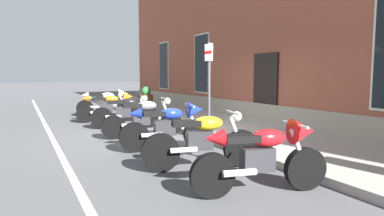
% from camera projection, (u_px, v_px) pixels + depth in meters
% --- Properties ---
extents(ground_plane, '(140.00, 140.00, 0.00)m').
position_uv_depth(ground_plane, '(180.00, 133.00, 9.06)').
color(ground_plane, '#4C4C4F').
extents(sidewalk, '(30.76, 3.06, 0.14)m').
position_uv_depth(sidewalk, '(226.00, 127.00, 9.76)').
color(sidewalk, gray).
rests_on(sidewalk, ground_plane).
extents(lane_stripe, '(30.76, 0.12, 0.01)m').
position_uv_depth(lane_stripe, '(56.00, 145.00, 7.58)').
color(lane_stripe, silver).
rests_on(lane_stripe, ground_plane).
extents(brick_pub_facade, '(24.76, 6.12, 7.75)m').
position_uv_depth(brick_pub_facade, '(334.00, 11.00, 11.48)').
color(brick_pub_facade, brown).
rests_on(brick_pub_facade, ground_plane).
extents(motorcycle_white_sport, '(0.88, 2.11, 1.06)m').
position_uv_depth(motorcycle_white_sport, '(107.00, 102.00, 12.86)').
color(motorcycle_white_sport, black).
rests_on(motorcycle_white_sport, ground_plane).
extents(motorcycle_orange_sport, '(0.67, 2.08, 1.04)m').
position_uv_depth(motorcycle_orange_sport, '(110.00, 105.00, 11.27)').
color(motorcycle_orange_sport, black).
rests_on(motorcycle_orange_sport, ground_plane).
extents(motorcycle_black_naked, '(0.78, 1.97, 0.98)m').
position_uv_depth(motorcycle_black_naked, '(126.00, 112.00, 9.90)').
color(motorcycle_black_naked, black).
rests_on(motorcycle_black_naked, ground_plane).
extents(motorcycle_grey_naked, '(0.62, 2.12, 1.02)m').
position_uv_depth(motorcycle_grey_naked, '(144.00, 118.00, 8.48)').
color(motorcycle_grey_naked, black).
rests_on(motorcycle_grey_naked, ground_plane).
extents(motorcycle_blue_sport, '(0.65, 2.03, 1.04)m').
position_uv_depth(motorcycle_blue_sport, '(170.00, 124.00, 7.04)').
color(motorcycle_blue_sport, black).
rests_on(motorcycle_blue_sport, ground_plane).
extents(motorcycle_yellow_naked, '(0.76, 2.07, 0.99)m').
position_uv_depth(motorcycle_yellow_naked, '(203.00, 141.00, 5.59)').
color(motorcycle_yellow_naked, black).
rests_on(motorcycle_yellow_naked, ground_plane).
extents(motorcycle_red_sport, '(0.74, 1.94, 1.02)m').
position_uv_depth(motorcycle_red_sport, '(266.00, 153.00, 4.42)').
color(motorcycle_red_sport, black).
rests_on(motorcycle_red_sport, ground_plane).
extents(parking_sign, '(0.36, 0.07, 2.31)m').
position_uv_depth(parking_sign, '(209.00, 74.00, 8.54)').
color(parking_sign, '#4C4C51').
rests_on(parking_sign, sidewalk).
extents(barrel_planter, '(0.64, 0.64, 0.99)m').
position_uv_depth(barrel_planter, '(146.00, 100.00, 13.76)').
color(barrel_planter, brown).
rests_on(barrel_planter, sidewalk).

